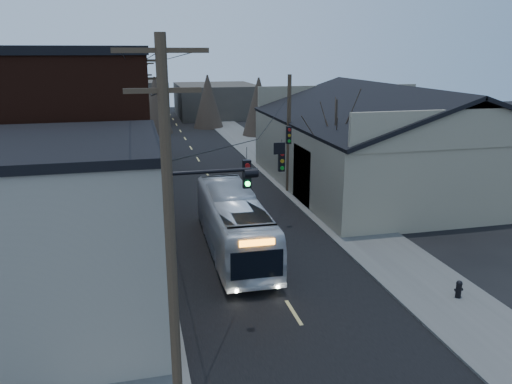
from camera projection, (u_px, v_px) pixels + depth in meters
road_surface at (211, 179)px, 40.47m from camera, size 9.00×110.00×0.02m
sidewalk_left at (128, 184)px, 38.98m from camera, size 4.00×110.00×0.12m
sidewalk_right at (287, 174)px, 41.94m from camera, size 4.00×110.00×0.12m
building_clapboard at (47, 242)px, 17.85m from camera, size 8.00×8.00×7.00m
building_brick at (56, 146)px, 27.49m from camera, size 10.00×12.00×10.00m
building_left_far at (90, 130)px, 42.97m from camera, size 9.00×14.00×7.00m
warehouse at (388, 151)px, 38.02m from camera, size 16.16×20.60×7.73m
building_far_left at (131, 102)px, 71.00m from camera, size 10.00×12.00×6.00m
building_far_right at (216, 100)px, 78.77m from camera, size 12.00×14.00×5.00m
bare_tree at (334, 157)px, 31.62m from camera, size 0.40×0.40×7.20m
utility_lines at (175, 131)px, 32.94m from camera, size 11.24×45.28×10.50m
bus at (234, 223)px, 25.68m from camera, size 2.78×11.06×3.07m
parked_car at (157, 176)px, 38.83m from camera, size 1.62×4.13×1.34m
fire_hydrant at (459, 288)px, 20.81m from camera, size 0.36×0.26×0.76m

